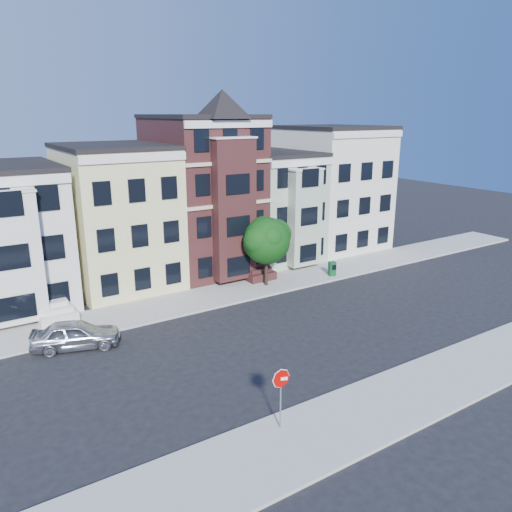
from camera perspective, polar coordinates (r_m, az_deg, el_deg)
ground at (r=30.30m, az=6.93°, el=-8.22°), size 120.00×120.00×0.00m
far_sidewalk at (r=36.29m, az=-1.17°, el=-3.81°), size 60.00×4.00×0.15m
near_sidewalk at (r=25.38m, az=18.90°, el=-13.93°), size 60.00×4.00×0.15m
house_yellow at (r=37.90m, az=-15.58°, el=4.19°), size 7.00×9.00×10.00m
house_brown at (r=40.32m, az=-6.14°, el=6.82°), size 7.00×9.00×12.00m
house_green at (r=43.85m, az=1.54°, el=5.65°), size 6.00×9.00×9.00m
house_cream at (r=47.96m, az=8.52°, el=7.59°), size 8.00×9.00×11.00m
street_tree at (r=36.03m, az=1.21°, el=1.41°), size 6.76×6.76×6.29m
parked_car at (r=29.16m, az=-19.92°, el=-8.42°), size 5.01×3.24×1.59m
newspaper_box at (r=39.31m, az=8.68°, el=-1.44°), size 0.62×0.58×1.13m
fire_hydrant at (r=30.19m, az=-21.10°, el=-8.26°), size 0.33×0.33×0.74m
stop_sign at (r=20.50m, az=2.83°, el=-15.60°), size 0.80×0.43×2.98m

